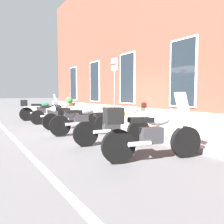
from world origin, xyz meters
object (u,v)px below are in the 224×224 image
Objects in this scene: motorcycle_white_sport at (73,114)px; motorcycle_silver_touring at (149,133)px; motorcycle_black_naked at (54,113)px; motorcycle_yellow_naked at (114,126)px; parking_sign at (115,82)px; motorcycle_grey_naked at (83,120)px; barrel_planter at (69,107)px; motorcycle_green_touring at (40,109)px.

motorcycle_silver_touring reaches higher than motorcycle_white_sport.
motorcycle_yellow_naked is (4.80, 0.06, 0.01)m from motorcycle_black_naked.
motorcycle_black_naked is 3.25m from parking_sign.
motorcycle_white_sport is 1.04× the size of motorcycle_grey_naked.
barrel_planter reaches higher than motorcycle_white_sport.
motorcycle_yellow_naked is at bearing -33.41° from parking_sign.
motorcycle_green_touring is at bearing -173.34° from motorcycle_white_sport.
motorcycle_grey_naked is 2.18m from parking_sign.
motorcycle_silver_touring is at bearing -24.03° from parking_sign.
motorcycle_yellow_naked reaches higher than motorcycle_black_naked.
motorcycle_green_touring is 3.37m from motorcycle_white_sport.
motorcycle_black_naked is at bearing -34.59° from barrel_planter.
motorcycle_white_sport is 0.84× the size of parking_sign.
motorcycle_white_sport is (3.35, 0.39, -0.01)m from motorcycle_green_touring.
barrel_planter is at bearing 112.12° from motorcycle_green_touring.
motorcycle_grey_naked is (4.86, 0.12, -0.07)m from motorcycle_green_touring.
motorcycle_yellow_naked is 1.02× the size of motorcycle_silver_touring.
motorcycle_green_touring is 0.84× the size of parking_sign.
motorcycle_green_touring is 8.11m from motorcycle_silver_touring.
motorcycle_green_touring is 1.04× the size of motorcycle_grey_naked.
parking_sign is at bearing 31.57° from motorcycle_black_naked.
motorcycle_black_naked is at bearing -148.43° from parking_sign.
motorcycle_green_touring reaches higher than motorcycle_yellow_naked.
barrel_planter reaches higher than motorcycle_yellow_naked.
parking_sign is 5.13m from barrel_planter.
barrel_planter is (-4.98, 0.13, -1.23)m from parking_sign.
motorcycle_green_touring is at bearing -179.95° from motorcycle_silver_touring.
motorcycle_silver_touring is (1.62, -0.24, 0.08)m from motorcycle_yellow_naked.
motorcycle_green_touring is at bearing -173.84° from motorcycle_black_naked.
motorcycle_grey_naked is at bearing -10.15° from motorcycle_white_sport.
motorcycle_black_naked is at bearing -172.84° from motorcycle_white_sport.
motorcycle_yellow_naked is 2.07× the size of barrel_planter.
motorcycle_grey_naked is 5.89m from barrel_planter.
motorcycle_white_sport is at bearing 6.66° from motorcycle_green_touring.
motorcycle_yellow_naked is at bearing -12.65° from barrel_planter.
motorcycle_white_sport is 2.10× the size of barrel_planter.
motorcycle_white_sport is at bearing 169.85° from motorcycle_grey_naked.
parking_sign reaches higher than motorcycle_white_sport.
motorcycle_silver_touring is (6.42, -0.18, 0.09)m from motorcycle_black_naked.
motorcycle_silver_touring reaches higher than motorcycle_black_naked.
parking_sign reaches higher than motorcycle_yellow_naked.
motorcycle_green_touring is at bearing -178.60° from motorcycle_grey_naked.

